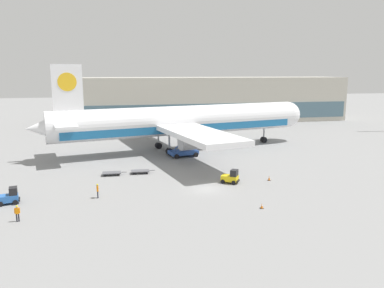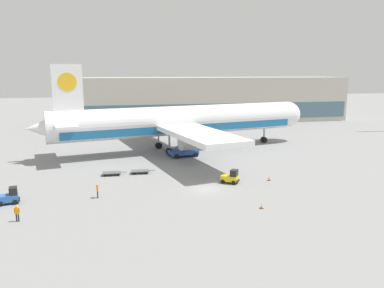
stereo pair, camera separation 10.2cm
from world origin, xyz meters
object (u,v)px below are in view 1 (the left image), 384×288
(airplane_main, at_px, (179,122))
(ground_crew_far, at_px, (98,190))
(baggage_dolly_lead, at_px, (112,173))
(baggage_dolly_second, at_px, (140,171))
(traffic_cone_near, at_px, (269,178))
(traffic_cone_far, at_px, (262,206))
(scissor_lift_loader, at_px, (183,145))
(baggage_tug_mid, at_px, (231,177))
(baggage_tug_foreground, at_px, (9,197))
(ground_crew_near, at_px, (17,212))

(airplane_main, xyz_separation_m, ground_crew_far, (-15.22, -26.83, -4.75))
(airplane_main, height_order, baggage_dolly_lead, airplane_main)
(airplane_main, distance_m, baggage_dolly_lead, 21.95)
(baggage_dolly_lead, relative_size, baggage_dolly_second, 1.00)
(traffic_cone_near, distance_m, traffic_cone_far, 11.90)
(scissor_lift_loader, relative_size, ground_crew_far, 3.13)
(traffic_cone_near, bearing_deg, airplane_main, 110.78)
(scissor_lift_loader, distance_m, baggage_tug_mid, 18.79)
(baggage_tug_foreground, distance_m, traffic_cone_far, 30.23)
(baggage_tug_foreground, bearing_deg, ground_crew_near, -80.75)
(traffic_cone_far, bearing_deg, airplane_main, 96.00)
(baggage_dolly_lead, height_order, baggage_dolly_second, same)
(airplane_main, distance_m, baggage_dolly_second, 19.46)
(ground_crew_near, xyz_separation_m, traffic_cone_near, (32.41, 8.86, -0.74))
(baggage_tug_foreground, bearing_deg, scissor_lift_loader, 28.63)
(baggage_dolly_lead, height_order, ground_crew_near, ground_crew_near)
(scissor_lift_loader, xyz_separation_m, baggage_dolly_lead, (-13.21, -10.71, -1.74))
(baggage_tug_foreground, relative_size, ground_crew_near, 1.47)
(airplane_main, relative_size, scissor_lift_loader, 10.04)
(baggage_tug_foreground, bearing_deg, airplane_main, 35.20)
(baggage_tug_mid, distance_m, baggage_dolly_lead, 18.40)
(baggage_tug_foreground, height_order, baggage_dolly_second, baggage_tug_foreground)
(ground_crew_far, xyz_separation_m, traffic_cone_near, (24.35, 2.76, -0.75))
(scissor_lift_loader, bearing_deg, baggage_tug_mid, -91.43)
(baggage_tug_mid, xyz_separation_m, baggage_dolly_lead, (-16.70, 7.71, -0.49))
(scissor_lift_loader, height_order, baggage_dolly_second, scissor_lift_loader)
(baggage_tug_mid, bearing_deg, traffic_cone_far, -53.09)
(traffic_cone_far, bearing_deg, baggage_tug_foreground, 164.98)
(ground_crew_near, bearing_deg, scissor_lift_loader, -136.48)
(scissor_lift_loader, distance_m, ground_crew_far, 25.87)
(scissor_lift_loader, bearing_deg, traffic_cone_far, -94.46)
(baggage_tug_mid, bearing_deg, traffic_cone_near, 35.55)
(baggage_dolly_second, distance_m, traffic_cone_far, 22.33)
(baggage_dolly_second, bearing_deg, scissor_lift_loader, 51.77)
(ground_crew_near, bearing_deg, traffic_cone_far, 170.14)
(baggage_dolly_lead, xyz_separation_m, traffic_cone_near, (22.61, -7.62, -0.05))
(scissor_lift_loader, bearing_deg, airplane_main, 75.17)
(scissor_lift_loader, height_order, baggage_tug_mid, scissor_lift_loader)
(baggage_tug_foreground, xyz_separation_m, ground_crew_near, (2.28, -6.13, 0.20))
(traffic_cone_near, bearing_deg, scissor_lift_loader, 117.15)
(traffic_cone_far, bearing_deg, traffic_cone_near, 62.50)
(ground_crew_near, xyz_separation_m, ground_crew_far, (8.06, 6.09, 0.01))
(baggage_tug_mid, distance_m, traffic_cone_near, 5.94)
(airplane_main, distance_m, ground_crew_near, 40.60)
(airplane_main, bearing_deg, traffic_cone_near, -81.38)
(airplane_main, bearing_deg, ground_crew_far, -131.71)
(baggage_dolly_second, bearing_deg, traffic_cone_near, -21.33)
(baggage_tug_mid, xyz_separation_m, ground_crew_near, (-26.49, -8.76, 0.20))
(baggage_tug_mid, distance_m, baggage_dolly_second, 14.64)
(baggage_dolly_second, xyz_separation_m, ground_crew_far, (-6.10, -10.53, 0.70))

